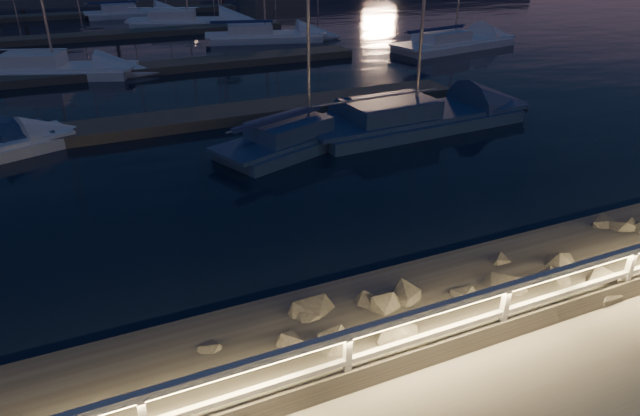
# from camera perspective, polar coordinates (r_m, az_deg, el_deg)

# --- Properties ---
(ground) EXTENTS (400.00, 400.00, 0.00)m
(ground) POSITION_cam_1_polar(r_m,az_deg,el_deg) (10.14, 13.12, -13.72)
(ground) COLOR gray
(ground) RESTS_ON ground
(harbor_water) EXTENTS (400.00, 440.00, 0.60)m
(harbor_water) POSITION_cam_1_polar(r_m,az_deg,el_deg) (38.24, -16.67, 14.05)
(harbor_water) COLOR black
(harbor_water) RESTS_ON ground
(guard_rail) EXTENTS (44.11, 0.12, 1.06)m
(guard_rail) POSITION_cam_1_polar(r_m,az_deg,el_deg) (9.63, 13.26, -10.31)
(guard_rail) COLOR silver
(guard_rail) RESTS_ON ground
(floating_docks) EXTENTS (22.00, 36.00, 0.40)m
(floating_docks) POSITION_cam_1_polar(r_m,az_deg,el_deg) (39.38, -17.09, 15.17)
(floating_docks) COLOR #5F584F
(floating_docks) RESTS_ON ground
(sailboat_c) EXTENTS (7.74, 4.63, 12.73)m
(sailboat_c) POSITION_cam_1_polar(r_m,az_deg,el_deg) (20.50, -1.51, 7.45)
(sailboat_c) COLOR navy
(sailboat_c) RESTS_ON ground
(sailboat_d) EXTENTS (9.48, 3.33, 15.77)m
(sailboat_d) POSITION_cam_1_polar(r_m,az_deg,el_deg) (22.51, 8.97, 8.98)
(sailboat_d) COLOR navy
(sailboat_d) RESTS_ON ground
(sailboat_g) EXTENTS (8.45, 4.29, 13.82)m
(sailboat_g) POSITION_cam_1_polar(r_m,az_deg,el_deg) (40.93, -5.79, 16.84)
(sailboat_g) COLOR white
(sailboat_g) RESTS_ON ground
(sailboat_h) EXTENTS (9.39, 4.20, 15.36)m
(sailboat_h) POSITION_cam_1_polar(r_m,az_deg,el_deg) (38.94, 13.03, 15.87)
(sailboat_h) COLOR white
(sailboat_h) RESTS_ON ground
(sailboat_j) EXTENTS (8.37, 4.97, 13.82)m
(sailboat_j) POSITION_cam_1_polar(r_m,az_deg,el_deg) (33.53, -25.32, 12.52)
(sailboat_j) COLOR white
(sailboat_j) RESTS_ON ground
(sailboat_k) EXTENTS (7.81, 2.55, 13.12)m
(sailboat_k) POSITION_cam_1_polar(r_m,az_deg,el_deg) (55.05, -18.59, 18.07)
(sailboat_k) COLOR white
(sailboat_k) RESTS_ON ground
(sailboat_l) EXTENTS (9.64, 5.74, 15.79)m
(sailboat_l) POSITION_cam_1_polar(r_m,az_deg,el_deg) (48.40, -13.33, 17.77)
(sailboat_l) COLOR white
(sailboat_l) RESTS_ON ground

